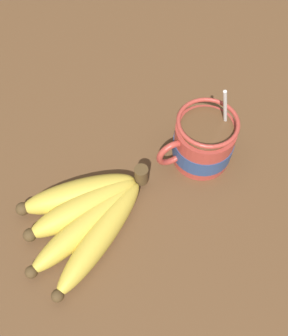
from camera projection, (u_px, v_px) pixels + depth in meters
table at (172, 196)px, 56.60cm from camera, size 139.46×139.46×3.72cm
coffee_mug at (203, 143)px, 54.89cm from camera, size 12.19×8.93×13.90cm
banana_bunch at (87, 214)px, 50.94cm from camera, size 20.04×16.54×4.33cm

